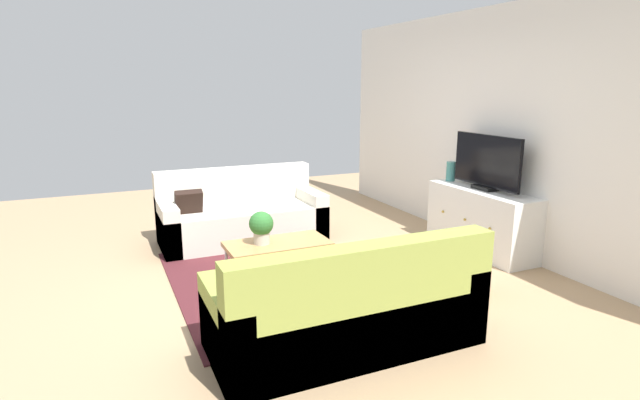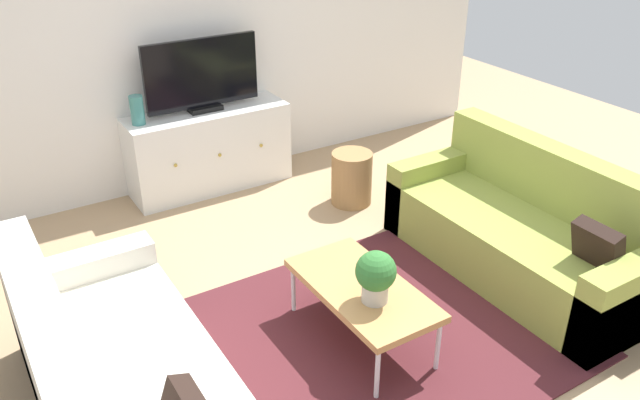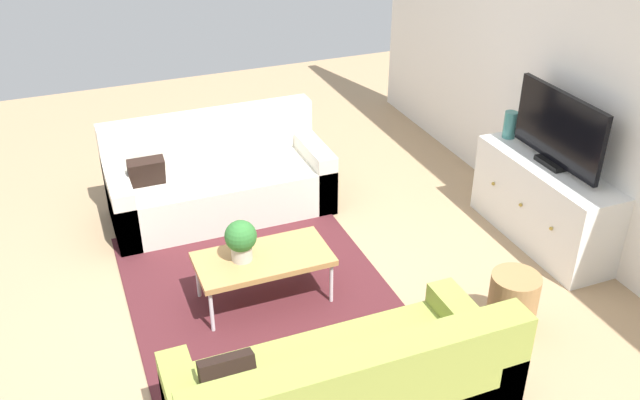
{
  "view_description": "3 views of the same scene",
  "coord_description": "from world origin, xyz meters",
  "px_view_note": "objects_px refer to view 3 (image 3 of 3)",
  "views": [
    {
      "loc": [
        4.34,
        -1.63,
        1.86
      ],
      "look_at": [
        0.0,
        0.31,
        0.76
      ],
      "focal_mm": 28.28,
      "sensor_mm": 36.0,
      "label": 1
    },
    {
      "loc": [
        -1.82,
        -2.62,
        2.58
      ],
      "look_at": [
        0.0,
        0.31,
        0.76
      ],
      "focal_mm": 36.21,
      "sensor_mm": 36.0,
      "label": 2
    },
    {
      "loc": [
        4.02,
        -1.29,
        3.24
      ],
      "look_at": [
        0.0,
        0.31,
        0.76
      ],
      "focal_mm": 39.14,
      "sensor_mm": 36.0,
      "label": 3
    }
  ],
  "objects_px": {
    "potted_plant": "(241,239)",
    "glass_vase": "(510,125)",
    "coffee_table": "(263,260)",
    "tv_console": "(543,203)",
    "wicker_basket": "(512,303)",
    "flat_screen_tv": "(559,130)",
    "couch_left_side": "(218,180)"
  },
  "relations": [
    {
      "from": "tv_console",
      "to": "coffee_table",
      "type": "bearing_deg",
      "value": -91.62
    },
    {
      "from": "potted_plant",
      "to": "glass_vase",
      "type": "bearing_deg",
      "value": 100.77
    },
    {
      "from": "coffee_table",
      "to": "glass_vase",
      "type": "height_order",
      "value": "glass_vase"
    },
    {
      "from": "wicker_basket",
      "to": "potted_plant",
      "type": "bearing_deg",
      "value": -120.58
    },
    {
      "from": "coffee_table",
      "to": "flat_screen_tv",
      "type": "bearing_deg",
      "value": 88.39
    },
    {
      "from": "potted_plant",
      "to": "flat_screen_tv",
      "type": "height_order",
      "value": "flat_screen_tv"
    },
    {
      "from": "potted_plant",
      "to": "glass_vase",
      "type": "height_order",
      "value": "glass_vase"
    },
    {
      "from": "tv_console",
      "to": "flat_screen_tv",
      "type": "bearing_deg",
      "value": 90.0
    },
    {
      "from": "couch_left_side",
      "to": "potted_plant",
      "type": "height_order",
      "value": "couch_left_side"
    },
    {
      "from": "tv_console",
      "to": "glass_vase",
      "type": "height_order",
      "value": "glass_vase"
    },
    {
      "from": "potted_plant",
      "to": "flat_screen_tv",
      "type": "xyz_separation_m",
      "value": [
        0.09,
        2.57,
        0.45
      ]
    },
    {
      "from": "coffee_table",
      "to": "potted_plant",
      "type": "height_order",
      "value": "potted_plant"
    },
    {
      "from": "glass_vase",
      "to": "potted_plant",
      "type": "bearing_deg",
      "value": -79.23
    },
    {
      "from": "tv_console",
      "to": "wicker_basket",
      "type": "relative_size",
      "value": 3.08
    },
    {
      "from": "glass_vase",
      "to": "flat_screen_tv",
      "type": "bearing_deg",
      "value": 1.99
    },
    {
      "from": "couch_left_side",
      "to": "tv_console",
      "type": "relative_size",
      "value": 1.38
    },
    {
      "from": "potted_plant",
      "to": "flat_screen_tv",
      "type": "distance_m",
      "value": 2.61
    },
    {
      "from": "coffee_table",
      "to": "wicker_basket",
      "type": "bearing_deg",
      "value": 57.56
    },
    {
      "from": "coffee_table",
      "to": "potted_plant",
      "type": "relative_size",
      "value": 3.14
    },
    {
      "from": "couch_left_side",
      "to": "tv_console",
      "type": "bearing_deg",
      "value": 57.42
    },
    {
      "from": "couch_left_side",
      "to": "coffee_table",
      "type": "distance_m",
      "value": 1.45
    },
    {
      "from": "potted_plant",
      "to": "tv_console",
      "type": "xyz_separation_m",
      "value": [
        0.09,
        2.55,
        -0.21
      ]
    },
    {
      "from": "potted_plant",
      "to": "wicker_basket",
      "type": "bearing_deg",
      "value": 59.42
    },
    {
      "from": "flat_screen_tv",
      "to": "tv_console",
      "type": "bearing_deg",
      "value": -90.0
    },
    {
      "from": "coffee_table",
      "to": "wicker_basket",
      "type": "xyz_separation_m",
      "value": [
        0.95,
        1.5,
        -0.13
      ]
    },
    {
      "from": "coffee_table",
      "to": "tv_console",
      "type": "bearing_deg",
      "value": 88.38
    },
    {
      "from": "couch_left_side",
      "to": "potted_plant",
      "type": "bearing_deg",
      "value": -7.13
    },
    {
      "from": "glass_vase",
      "to": "wicker_basket",
      "type": "distance_m",
      "value": 1.82
    },
    {
      "from": "coffee_table",
      "to": "tv_console",
      "type": "xyz_separation_m",
      "value": [
        0.07,
        2.4,
        -0.01
      ]
    },
    {
      "from": "glass_vase",
      "to": "tv_console",
      "type": "bearing_deg",
      "value": -0.0
    },
    {
      "from": "couch_left_side",
      "to": "wicker_basket",
      "type": "distance_m",
      "value": 2.82
    },
    {
      "from": "wicker_basket",
      "to": "couch_left_side",
      "type": "bearing_deg",
      "value": -148.56
    }
  ]
}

